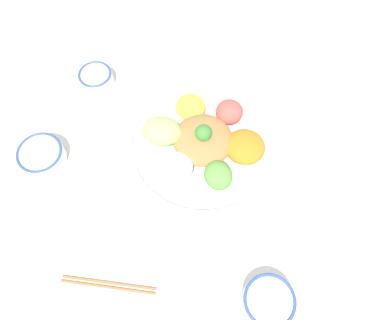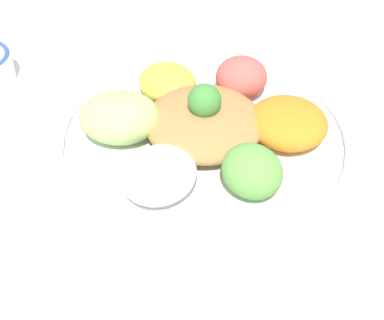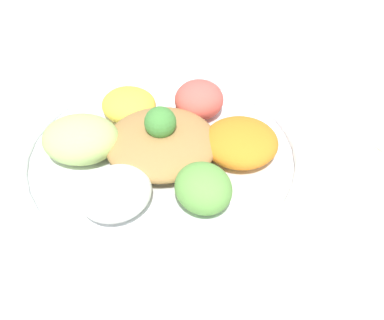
# 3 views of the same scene
# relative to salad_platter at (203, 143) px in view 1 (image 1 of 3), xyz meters

# --- Properties ---
(ground_plane) EXTENTS (2.40, 2.40, 0.00)m
(ground_plane) POSITION_rel_salad_platter_xyz_m (0.01, 0.03, -0.03)
(ground_plane) COLOR white
(salad_platter) EXTENTS (0.40, 0.40, 0.10)m
(salad_platter) POSITION_rel_salad_platter_xyz_m (0.00, 0.00, 0.00)
(salad_platter) COLOR white
(salad_platter) RESTS_ON ground_plane
(sauce_bowl_red) EXTENTS (0.11, 0.11, 0.05)m
(sauce_bowl_red) POSITION_rel_salad_platter_xyz_m (-0.04, 0.40, -0.00)
(sauce_bowl_red) COLOR white
(sauce_bowl_red) RESTS_ON ground_plane
(rice_bowl_blue) EXTENTS (0.12, 0.12, 0.05)m
(rice_bowl_blue) POSITION_rel_salad_platter_xyz_m (0.41, -0.06, -0.00)
(rice_bowl_blue) COLOR white
(rice_bowl_blue) RESTS_ON ground_plane
(sauce_bowl_dark) EXTENTS (0.09, 0.09, 0.05)m
(sauce_bowl_dark) POSITION_rel_salad_platter_xyz_m (0.24, -0.27, -0.00)
(sauce_bowl_dark) COLOR white
(sauce_bowl_dark) RESTS_ON ground_plane
(chopsticks_pair_near) EXTENTS (0.21, 0.09, 0.01)m
(chopsticks_pair_near) POSITION_rel_salad_platter_xyz_m (0.29, 0.29, -0.02)
(chopsticks_pair_near) COLOR #9E6B3D
(chopsticks_pair_near) RESTS_ON ground_plane
(serving_spoon_main) EXTENTS (0.12, 0.09, 0.01)m
(serving_spoon_main) POSITION_rel_salad_platter_xyz_m (-0.22, -0.27, -0.02)
(serving_spoon_main) COLOR beige
(serving_spoon_main) RESTS_ON ground_plane
(serving_spoon_extra) EXTENTS (0.12, 0.05, 0.01)m
(serving_spoon_extra) POSITION_rel_salad_platter_xyz_m (-0.30, 0.10, -0.02)
(serving_spoon_extra) COLOR beige
(serving_spoon_extra) RESTS_ON ground_plane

